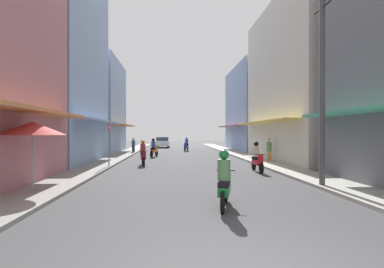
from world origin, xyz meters
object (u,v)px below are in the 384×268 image
at_px(parked_car, 163,142).
at_px(pedestrian_far, 133,145).
at_px(motorbike_green, 224,182).
at_px(street_sign_no_entry, 109,138).
at_px(motorbike_red, 257,158).
at_px(motorbike_blue, 186,145).
at_px(motorbike_orange, 154,148).
at_px(utility_pole, 322,88).
at_px(vendor_umbrella, 32,128).
at_px(motorbike_maroon, 143,154).
at_px(pedestrian_midway, 269,150).

height_order(parked_car, pedestrian_far, pedestrian_far).
xyz_separation_m(motorbike_green, street_sign_no_entry, (-5.03, 9.72, 1.01)).
bearing_deg(motorbike_red, motorbike_blue, 98.74).
xyz_separation_m(motorbike_orange, utility_pole, (7.01, -15.10, 2.99)).
relative_size(motorbike_red, vendor_umbrella, 0.75).
bearing_deg(parked_car, street_sign_no_entry, -95.73).
bearing_deg(parked_car, motorbike_green, -85.60).
relative_size(motorbike_blue, motorbike_orange, 1.00).
xyz_separation_m(motorbike_maroon, street_sign_no_entry, (-1.84, -1.35, 1.01)).
relative_size(motorbike_red, parked_car, 0.43).
xyz_separation_m(parked_car, street_sign_no_entry, (-2.42, -24.16, 0.98)).
bearing_deg(motorbike_orange, parked_car, 88.95).
bearing_deg(parked_car, motorbike_orange, -91.05).
xyz_separation_m(parked_car, pedestrian_far, (-2.60, -11.43, 0.03)).
xyz_separation_m(motorbike_orange, pedestrian_far, (-2.31, 4.65, 0.06)).
height_order(motorbike_red, pedestrian_far, motorbike_red).
relative_size(motorbike_red, pedestrian_midway, 1.09).
xyz_separation_m(motorbike_green, parked_car, (-2.61, 33.87, 0.04)).
height_order(motorbike_red, street_sign_no_entry, street_sign_no_entry).
distance_m(motorbike_blue, utility_pole, 23.35).
bearing_deg(pedestrian_midway, parked_car, 109.99).
bearing_deg(motorbike_orange, utility_pole, -65.11).
bearing_deg(motorbike_red, vendor_umbrella, -150.79).
distance_m(motorbike_red, pedestrian_midway, 5.38).
height_order(pedestrian_far, street_sign_no_entry, street_sign_no_entry).
relative_size(motorbike_blue, pedestrian_far, 1.14).
height_order(pedestrian_midway, pedestrian_far, pedestrian_midway).
bearing_deg(motorbike_maroon, motorbike_orange, 87.50).
xyz_separation_m(motorbike_green, pedestrian_far, (-5.21, 22.44, 0.06)).
distance_m(motorbike_orange, street_sign_no_entry, 8.41).
xyz_separation_m(pedestrian_far, vendor_umbrella, (-0.83, -20.14, 1.41)).
bearing_deg(motorbike_maroon, parked_car, 88.52).
bearing_deg(vendor_umbrella, street_sign_no_entry, 82.26).
relative_size(motorbike_green, motorbike_orange, 1.01).
height_order(motorbike_red, motorbike_orange, same).
xyz_separation_m(motorbike_blue, pedestrian_far, (-5.44, -3.08, 0.06)).
relative_size(parked_car, pedestrian_midway, 2.53).
bearing_deg(pedestrian_midway, motorbike_red, -114.61).
distance_m(motorbike_orange, pedestrian_midway, 9.86).
height_order(motorbike_blue, pedestrian_far, motorbike_blue).
bearing_deg(pedestrian_far, motorbike_red, -61.38).
xyz_separation_m(motorbike_red, pedestrian_far, (-8.23, 15.08, 0.06)).
xyz_separation_m(motorbike_red, pedestrian_midway, (2.24, 4.89, 0.13)).
bearing_deg(motorbike_green, vendor_umbrella, 159.17).
bearing_deg(motorbike_green, parked_car, 94.40).
relative_size(motorbike_blue, vendor_umbrella, 0.73).
distance_m(motorbike_green, utility_pole, 5.75).
bearing_deg(motorbike_blue, motorbike_orange, -112.04).
bearing_deg(utility_pole, vendor_umbrella, -177.81).
bearing_deg(parked_car, pedestrian_midway, -70.01).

